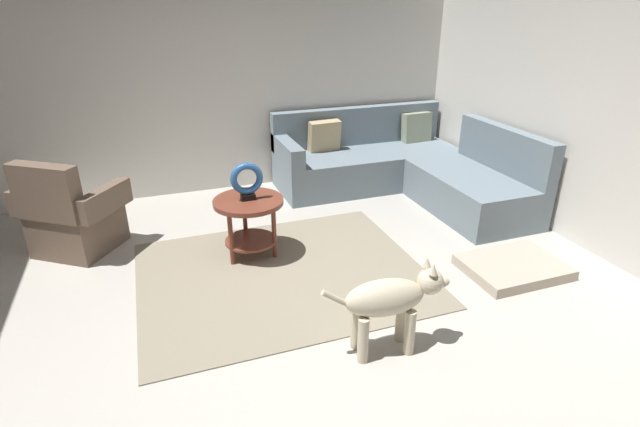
{
  "coord_description": "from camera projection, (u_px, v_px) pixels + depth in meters",
  "views": [
    {
      "loc": [
        -0.74,
        -2.7,
        2.11
      ],
      "look_at": [
        0.45,
        0.6,
        0.55
      ],
      "focal_mm": 27.37,
      "sensor_mm": 36.0,
      "label": 1
    }
  ],
  "objects": [
    {
      "name": "side_table",
      "position": [
        249.0,
        213.0,
        4.18
      ],
      "size": [
        0.6,
        0.6,
        0.54
      ],
      "color": "brown",
      "rests_on": "ground_plane"
    },
    {
      "name": "area_rug",
      "position": [
        282.0,
        274.0,
        4.05
      ],
      "size": [
        2.3,
        1.9,
        0.01
      ],
      "primitive_type": "cube",
      "color": "gray",
      "rests_on": "ground_plane"
    },
    {
      "name": "dog",
      "position": [
        391.0,
        300.0,
        3.05
      ],
      "size": [
        0.85,
        0.27,
        0.63
      ],
      "rotation": [
        0.0,
        0.0,
        4.62
      ],
      "color": "beige",
      "rests_on": "ground_plane"
    },
    {
      "name": "torus_sculpture",
      "position": [
        247.0,
        180.0,
        4.06
      ],
      "size": [
        0.28,
        0.08,
        0.33
      ],
      "color": "black",
      "rests_on": "side_table"
    },
    {
      "name": "sectional_couch",
      "position": [
        403.0,
        169.0,
        5.64
      ],
      "size": [
        2.2,
        2.25,
        0.88
      ],
      "color": "slate",
      "rests_on": "ground_plane"
    },
    {
      "name": "ground_plane",
      "position": [
        289.0,
        333.0,
        3.43
      ],
      "size": [
        6.0,
        6.0,
        0.1
      ],
      "primitive_type": "cube",
      "color": "#B7B2A8"
    },
    {
      "name": "dog_toy_ball",
      "position": [
        385.0,
        305.0,
        3.58
      ],
      "size": [
        0.08,
        0.08,
        0.08
      ],
      "primitive_type": "sphere",
      "color": "blue",
      "rests_on": "ground_plane"
    },
    {
      "name": "dog_bed_mat",
      "position": [
        513.0,
        267.0,
        4.07
      ],
      "size": [
        0.8,
        0.6,
        0.09
      ],
      "primitive_type": "cube",
      "color": "#B2A38E",
      "rests_on": "ground_plane"
    },
    {
      "name": "wall_back",
      "position": [
        210.0,
        72.0,
        5.39
      ],
      "size": [
        6.0,
        0.12,
        2.7
      ],
      "primitive_type": "cube",
      "color": "silver",
      "rests_on": "ground_plane"
    },
    {
      "name": "armchair",
      "position": [
        72.0,
        218.0,
        4.31
      ],
      "size": [
        1.0,
        0.95,
        0.88
      ],
      "rotation": [
        0.0,
        0.0,
        -0.62
      ],
      "color": "brown",
      "rests_on": "ground_plane"
    }
  ]
}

